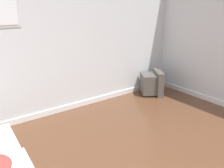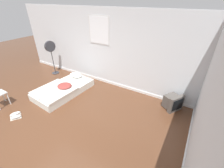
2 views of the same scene
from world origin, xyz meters
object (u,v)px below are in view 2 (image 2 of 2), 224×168
Objects in this scene: sneaker_pair at (15,116)px; standing_fan at (51,50)px; mattress_bed at (64,89)px; crt_tv at (173,102)px.

standing_fan is at bearing 117.01° from sneaker_pair.
standing_fan reaches higher than mattress_bed.
sneaker_pair is at bearing -144.11° from crt_tv.
standing_fan is (-4.80, -0.14, 0.79)m from crt_tv.
sneaker_pair is 0.25× the size of standing_fan.
mattress_bed is 3.44× the size of crt_tv.
mattress_bed is 1.91m from standing_fan.
standing_fan reaches higher than crt_tv.
standing_fan reaches higher than sneaker_pair.
sneaker_pair is at bearing -97.75° from mattress_bed.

